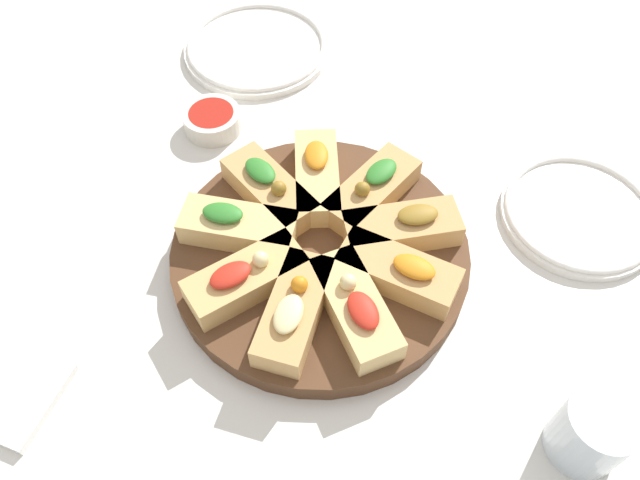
{
  "coord_description": "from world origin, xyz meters",
  "views": [
    {
      "loc": [
        0.05,
        -0.39,
        0.59
      ],
      "look_at": [
        0.0,
        0.0,
        0.04
      ],
      "focal_mm": 35.0,
      "sensor_mm": 36.0,
      "label": 1
    }
  ],
  "objects_px": {
    "dipping_bowl": "(212,120)",
    "plate_left": "(257,48)",
    "water_glass": "(592,432)",
    "plate_right": "(579,213)",
    "napkin_stack": "(4,390)",
    "serving_board": "(320,254)"
  },
  "relations": [
    {
      "from": "dipping_bowl",
      "to": "plate_left",
      "type": "bearing_deg",
      "value": 80.58
    },
    {
      "from": "water_glass",
      "to": "plate_right",
      "type": "bearing_deg",
      "value": 84.04
    },
    {
      "from": "napkin_stack",
      "to": "water_glass",
      "type": "bearing_deg",
      "value": 2.01
    },
    {
      "from": "napkin_stack",
      "to": "dipping_bowl",
      "type": "height_order",
      "value": "dipping_bowl"
    },
    {
      "from": "serving_board",
      "to": "dipping_bowl",
      "type": "distance_m",
      "value": 0.26
    },
    {
      "from": "plate_left",
      "to": "water_glass",
      "type": "relative_size",
      "value": 2.84
    },
    {
      "from": "plate_right",
      "to": "dipping_bowl",
      "type": "relative_size",
      "value": 2.43
    },
    {
      "from": "plate_left",
      "to": "dipping_bowl",
      "type": "relative_size",
      "value": 2.84
    },
    {
      "from": "plate_left",
      "to": "dipping_bowl",
      "type": "bearing_deg",
      "value": -99.42
    },
    {
      "from": "water_glass",
      "to": "dipping_bowl",
      "type": "height_order",
      "value": "water_glass"
    },
    {
      "from": "plate_right",
      "to": "water_glass",
      "type": "height_order",
      "value": "water_glass"
    },
    {
      "from": "serving_board",
      "to": "water_glass",
      "type": "distance_m",
      "value": 0.32
    },
    {
      "from": "plate_left",
      "to": "water_glass",
      "type": "bearing_deg",
      "value": -52.63
    },
    {
      "from": "serving_board",
      "to": "dipping_bowl",
      "type": "relative_size",
      "value": 4.36
    },
    {
      "from": "serving_board",
      "to": "water_glass",
      "type": "height_order",
      "value": "water_glass"
    },
    {
      "from": "serving_board",
      "to": "plate_left",
      "type": "distance_m",
      "value": 0.39
    },
    {
      "from": "water_glass",
      "to": "dipping_bowl",
      "type": "distance_m",
      "value": 0.58
    },
    {
      "from": "napkin_stack",
      "to": "plate_left",
      "type": "bearing_deg",
      "value": 75.22
    },
    {
      "from": "serving_board",
      "to": "plate_left",
      "type": "xyz_separation_m",
      "value": [
        -0.14,
        0.36,
        -0.0
      ]
    },
    {
      "from": "plate_left",
      "to": "napkin_stack",
      "type": "height_order",
      "value": "plate_left"
    },
    {
      "from": "plate_left",
      "to": "serving_board",
      "type": "bearing_deg",
      "value": -68.55
    },
    {
      "from": "plate_left",
      "to": "dipping_bowl",
      "type": "height_order",
      "value": "dipping_bowl"
    }
  ]
}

